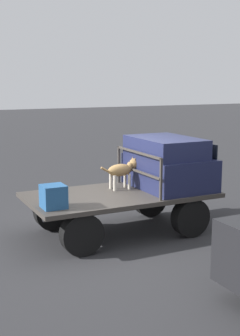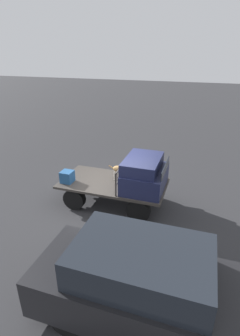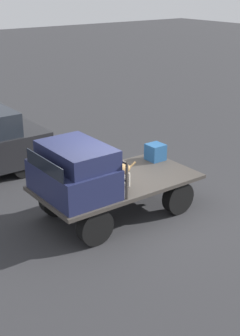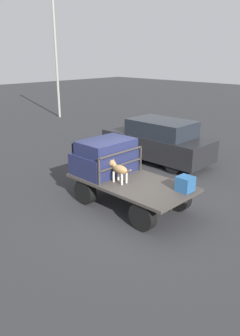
% 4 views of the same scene
% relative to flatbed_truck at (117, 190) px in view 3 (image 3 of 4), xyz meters
% --- Properties ---
extents(ground_plane, '(80.00, 80.00, 0.00)m').
position_rel_flatbed_truck_xyz_m(ground_plane, '(0.00, 0.00, -0.57)').
color(ground_plane, '#2D2D30').
extents(flatbed_truck, '(3.53, 1.85, 0.79)m').
position_rel_flatbed_truck_xyz_m(flatbed_truck, '(0.00, 0.00, 0.00)').
color(flatbed_truck, black).
rests_on(flatbed_truck, ground).
extents(truck_cab, '(1.26, 1.73, 1.00)m').
position_rel_flatbed_truck_xyz_m(truck_cab, '(1.06, 0.00, 0.70)').
color(truck_cab, '#1E2347').
rests_on(truck_cab, flatbed_truck).
extents(truck_headboard, '(0.04, 1.73, 0.77)m').
position_rel_flatbed_truck_xyz_m(truck_headboard, '(0.39, 0.00, 0.73)').
color(truck_headboard, '#3D3833').
rests_on(truck_headboard, flatbed_truck).
extents(dog, '(0.87, 0.24, 0.62)m').
position_rel_flatbed_truck_xyz_m(dog, '(0.22, 0.29, 0.61)').
color(dog, beige).
rests_on(dog, flatbed_truck).
extents(cargo_crate, '(0.39, 0.39, 0.39)m').
position_rel_flatbed_truck_xyz_m(cargo_crate, '(-1.47, -0.46, 0.42)').
color(cargo_crate, '#235184').
rests_on(cargo_crate, flatbed_truck).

